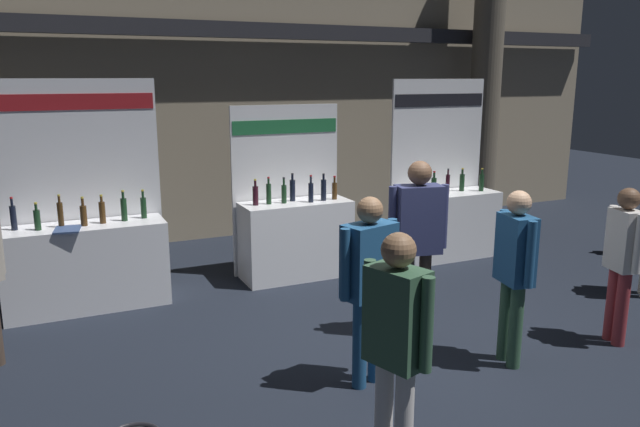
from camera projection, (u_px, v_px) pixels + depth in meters
The scene contains 10 objects.
ground_plane at pixel (393, 345), 6.10m from camera, with size 29.16×29.16×0.00m, color black.
hall_colonnade at pixel (239, 52), 9.75m from camera, with size 14.58×1.16×6.02m.
exhibitor_booth_0 at pixel (85, 254), 7.02m from camera, with size 1.86×0.73×2.59m.
exhibitor_booth_1 at pixel (295, 232), 8.11m from camera, with size 1.50×0.66×2.25m.
exhibitor_booth_2 at pixel (446, 215), 9.02m from camera, with size 1.56×0.66×2.58m.
visitor_0 at pixel (396, 335), 3.91m from camera, with size 0.34×0.53×1.68m.
visitor_1 at pixel (418, 230), 6.16m from camera, with size 0.61×0.35×1.81m.
visitor_4 at pixel (369, 274), 5.13m from camera, with size 0.60×0.36×1.66m.
visitor_7 at pixel (515, 264), 5.53m from camera, with size 0.28×0.53×1.64m.
visitor_8 at pixel (623, 255), 5.99m from camera, with size 0.27×0.48×1.58m.
Camera 1 is at (-3.01, -4.85, 2.62)m, focal length 34.48 mm.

